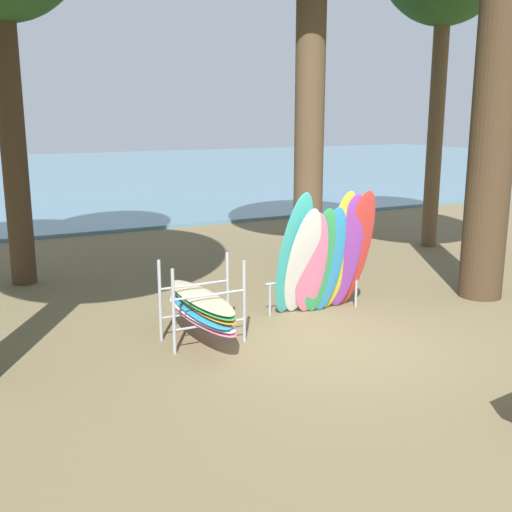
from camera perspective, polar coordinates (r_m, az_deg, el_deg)
The scene contains 4 objects.
ground_plane at distance 9.45m, azimuth 6.70°, elevation -7.95°, with size 80.00×80.00×0.00m, color brown.
lake_water at distance 35.97m, azimuth -18.95°, elevation 6.96°, with size 80.00×36.00×0.10m, color slate.
leaning_board_pile at distance 10.42m, azimuth 6.31°, elevation -0.15°, with size 1.80×1.06×2.18m.
board_storage_rack at distance 9.35m, azimuth -5.02°, elevation -4.56°, with size 1.15×2.12×1.25m.
Camera 1 is at (-4.93, -7.34, 3.35)m, focal length 43.89 mm.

